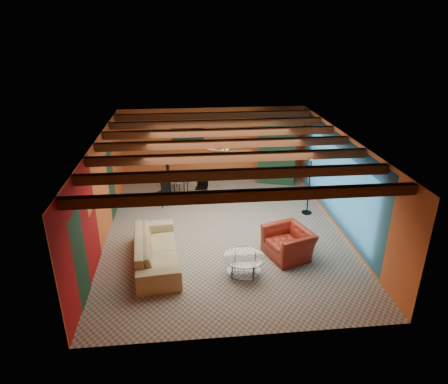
{
  "coord_description": "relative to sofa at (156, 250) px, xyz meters",
  "views": [
    {
      "loc": [
        -1.02,
        -9.73,
        5.45
      ],
      "look_at": [
        0.0,
        0.2,
        1.15
      ],
      "focal_mm": 31.88,
      "sensor_mm": 36.0,
      "label": 1
    }
  ],
  "objects": [
    {
      "name": "sofa",
      "position": [
        0.0,
        0.0,
        0.0
      ],
      "size": [
        1.24,
        2.64,
        0.75
      ],
      "primitive_type": "imported",
      "rotation": [
        0.0,
        0.0,
        1.67
      ],
      "color": "tan",
      "rests_on": "ground"
    },
    {
      "name": "armchair",
      "position": [
        3.26,
        0.01,
        -0.01
      ],
      "size": [
        1.3,
        1.39,
        0.73
      ],
      "primitive_type": "imported",
      "rotation": [
        0.0,
        0.0,
        -1.24
      ],
      "color": "maroon",
      "rests_on": "ground"
    },
    {
      "name": "room",
      "position": [
        1.8,
        1.47,
        1.99
      ],
      "size": [
        6.52,
        8.01,
        2.71
      ],
      "color": "#9A958A",
      "rests_on": "ground"
    },
    {
      "name": "floor_lamp",
      "position": [
        4.45,
        2.33,
        0.59
      ],
      "size": [
        0.4,
        0.4,
        1.93
      ],
      "primitive_type": null,
      "rotation": [
        0.0,
        0.0,
        0.03
      ],
      "color": "black",
      "rests_on": "ground"
    },
    {
      "name": "vase",
      "position": [
        0.54,
        3.88,
        0.69
      ],
      "size": [
        0.21,
        0.21,
        0.2
      ],
      "primitive_type": "imported",
      "rotation": [
        0.0,
        0.0,
        -0.12
      ],
      "color": "orange",
      "rests_on": "dining_table"
    },
    {
      "name": "ceiling_fan",
      "position": [
        1.8,
        1.36,
        1.99
      ],
      "size": [
        1.5,
        1.5,
        0.44
      ],
      "primitive_type": null,
      "color": "#472614",
      "rests_on": "ceiling"
    },
    {
      "name": "armoire",
      "position": [
        4.0,
        5.06,
        0.74
      ],
      "size": [
        1.4,
        0.99,
        2.23
      ],
      "primitive_type": "cube",
      "rotation": [
        0.0,
        0.0,
        -0.32
      ],
      "color": "brown",
      "rests_on": "ground"
    },
    {
      "name": "coffee_table",
      "position": [
        2.04,
        -0.68,
        -0.13
      ],
      "size": [
        1.18,
        1.18,
        0.49
      ],
      "primitive_type": null,
      "rotation": [
        0.0,
        0.0,
        -0.27
      ],
      "color": "white",
      "rests_on": "ground"
    },
    {
      "name": "potted_plant",
      "position": [
        4.0,
        5.06,
        2.08
      ],
      "size": [
        0.42,
        0.37,
        0.45
      ],
      "primitive_type": "imported",
      "rotation": [
        0.0,
        0.0,
        0.04
      ],
      "color": "#26661E",
      "rests_on": "armoire"
    },
    {
      "name": "dining_table",
      "position": [
        0.54,
        3.88,
        0.11
      ],
      "size": [
        2.25,
        2.25,
        0.96
      ],
      "primitive_type": null,
      "rotation": [
        0.0,
        0.0,
        -0.25
      ],
      "color": "white",
      "rests_on": "ground"
    },
    {
      "name": "painting",
      "position": [
        0.9,
        5.32,
        1.28
      ],
      "size": [
        1.05,
        0.03,
        0.65
      ],
      "primitive_type": "cube",
      "color": "black",
      "rests_on": "wall_back"
    }
  ]
}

